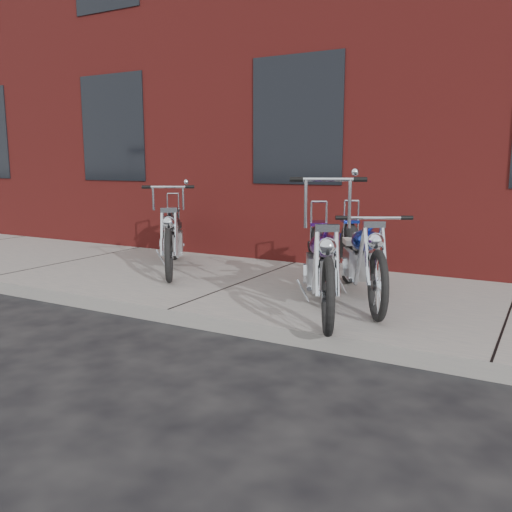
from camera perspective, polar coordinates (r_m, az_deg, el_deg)
The scene contains 6 objects.
ground at distance 5.57m, azimuth -9.21°, elevation -7.07°, with size 120.00×120.00×0.00m, color black.
sidewalk at distance 6.74m, azimuth -1.30°, elevation -3.32°, with size 22.00×3.00×0.15m, color gray.
building_brick at distance 12.84m, azimuth 14.50°, elevation 20.22°, with size 22.00×10.00×8.00m, color maroon.
chopper_purple at distance 5.46m, azimuth 6.95°, elevation -1.10°, with size 1.13×2.18×1.33m.
chopper_blue at distance 5.94m, azimuth 10.96°, elevation -0.41°, with size 1.22×2.10×1.01m.
chopper_third at distance 7.54m, azimuth -8.83°, elevation 1.77°, with size 1.43×1.95×1.18m.
Camera 1 is at (3.34, -4.16, 1.60)m, focal length 38.00 mm.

